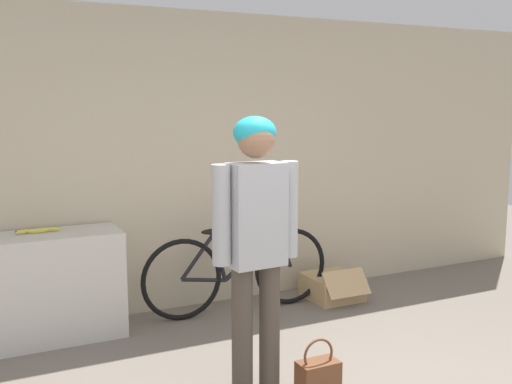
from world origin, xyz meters
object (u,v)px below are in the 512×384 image
banana (38,231)px  cardboard_box (332,287)px  bicycle (238,270)px  handbag (318,377)px  person (256,229)px

banana → cardboard_box: size_ratio=0.62×
bicycle → handbag: (-0.18, -1.61, -0.25)m
cardboard_box → bicycle: bearing=176.2°
handbag → cardboard_box: bearing=54.2°
bicycle → banana: banana is taller
banana → handbag: size_ratio=0.94×
cardboard_box → handbag: bearing=-125.8°
person → cardboard_box: person is taller
banana → handbag: banana is taller
bicycle → banana: (-1.61, 0.14, 0.48)m
bicycle → handbag: bearing=-94.1°
handbag → bicycle: bearing=83.6°
bicycle → cardboard_box: bearing=-1.5°
person → banana: bearing=121.0°
person → banana: person is taller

